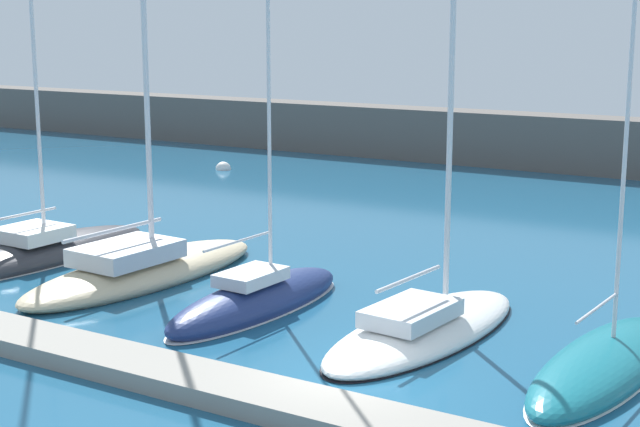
# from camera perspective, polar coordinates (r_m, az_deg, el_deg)

# --- Properties ---
(ground_plane) EXTENTS (120.00, 120.00, 0.00)m
(ground_plane) POSITION_cam_1_polar(r_m,az_deg,el_deg) (22.02, 1.76, -10.40)
(ground_plane) COLOR #1E567A
(dock_pier) EXTENTS (44.71, 1.67, 0.44)m
(dock_pier) POSITION_cam_1_polar(r_m,az_deg,el_deg) (20.41, -0.98, -11.55)
(dock_pier) COLOR gray
(dock_pier) RESTS_ON ground_plane
(sailboat_charcoal_second) EXTENTS (3.16, 9.69, 15.78)m
(sailboat_charcoal_second) POSITION_cam_1_polar(r_m,az_deg,el_deg) (34.80, -16.41, -2.20)
(sailboat_charcoal_second) COLOR #2D2D33
(sailboat_charcoal_second) RESTS_ON ground_plane
(sailboat_sand_third) EXTENTS (3.67, 10.05, 15.61)m
(sailboat_sand_third) POSITION_cam_1_polar(r_m,az_deg,el_deg) (31.33, -10.58, -3.18)
(sailboat_sand_third) COLOR beige
(sailboat_sand_third) RESTS_ON ground_plane
(sailboat_navy_fourth) EXTENTS (2.41, 7.58, 15.51)m
(sailboat_navy_fourth) POSITION_cam_1_polar(r_m,az_deg,el_deg) (27.64, -3.82, -5.15)
(sailboat_navy_fourth) COLOR navy
(sailboat_navy_fourth) RESTS_ON ground_plane
(sailboat_white_fifth) EXTENTS (3.62, 8.77, 13.89)m
(sailboat_white_fifth) POSITION_cam_1_polar(r_m,az_deg,el_deg) (25.56, 6.23, -6.75)
(sailboat_white_fifth) COLOR white
(sailboat_white_fifth) RESTS_ON ground_plane
(sailboat_teal_sixth) EXTENTS (2.66, 8.23, 14.37)m
(sailboat_teal_sixth) POSITION_cam_1_polar(r_m,az_deg,el_deg) (23.88, 16.64, -8.60)
(sailboat_teal_sixth) COLOR #19707F
(sailboat_teal_sixth) RESTS_ON ground_plane
(mooring_buoy_white) EXTENTS (0.88, 0.88, 0.88)m
(mooring_buoy_white) POSITION_cam_1_polar(r_m,az_deg,el_deg) (54.12, -5.81, 2.64)
(mooring_buoy_white) COLOR white
(mooring_buoy_white) RESTS_ON ground_plane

